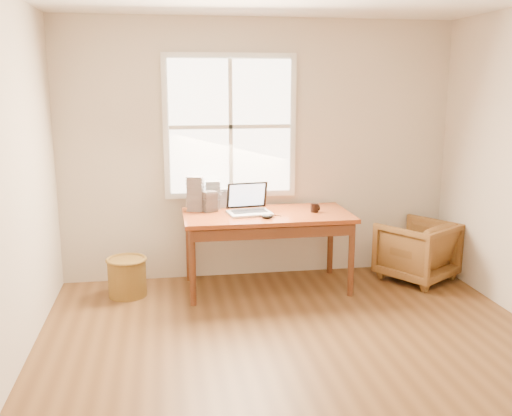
{
  "coord_description": "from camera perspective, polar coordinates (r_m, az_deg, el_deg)",
  "views": [
    {
      "loc": [
        -0.96,
        -3.44,
        1.96
      ],
      "look_at": [
        -0.13,
        1.65,
        0.84
      ],
      "focal_mm": 40.0,
      "sensor_mm": 36.0,
      "label": 1
    }
  ],
  "objects": [
    {
      "name": "cd_stack_d",
      "position": [
        5.73,
        -3.45,
        1.03
      ],
      "size": [
        0.18,
        0.16,
        0.19
      ],
      "primitive_type": "cube",
      "rotation": [
        0.0,
        0.0,
        0.26
      ],
      "color": "silver",
      "rests_on": "desk"
    },
    {
      "name": "coffee_mug",
      "position": [
        5.53,
        5.86,
        0.03
      ],
      "size": [
        0.09,
        0.09,
        0.09
      ],
      "primitive_type": "cylinder",
      "rotation": [
        0.0,
        0.0,
        -0.21
      ],
      "color": "black",
      "rests_on": "desk"
    },
    {
      "name": "mouse",
      "position": [
        5.24,
        1.1,
        -0.87
      ],
      "size": [
        0.13,
        0.1,
        0.04
      ],
      "primitive_type": "ellipsoid",
      "rotation": [
        0.0,
        0.0,
        -0.37
      ],
      "color": "black",
      "rests_on": "desk"
    },
    {
      "name": "armchair",
      "position": [
        6.04,
        15.77,
        -4.11
      ],
      "size": [
        0.91,
        0.91,
        0.61
      ],
      "primitive_type": "imported",
      "rotation": [
        0.0,
        0.0,
        3.71
      ],
      "color": "brown",
      "rests_on": "room_shell"
    },
    {
      "name": "room_shell",
      "position": [
        3.77,
        5.32,
        2.45
      ],
      "size": [
        4.04,
        4.54,
        2.64
      ],
      "color": "brown",
      "rests_on": "ground"
    },
    {
      "name": "cd_stack_a",
      "position": [
        5.66,
        -4.33,
        1.33
      ],
      "size": [
        0.15,
        0.13,
        0.28
      ],
      "primitive_type": "cube",
      "rotation": [
        0.0,
        0.0,
        -0.07
      ],
      "color": "#B2B5BD",
      "rests_on": "desk"
    },
    {
      "name": "desk",
      "position": [
        5.46,
        1.12,
        -0.74
      ],
      "size": [
        1.6,
        0.8,
        0.04
      ],
      "primitive_type": "cube",
      "color": "brown",
      "rests_on": "room_shell"
    },
    {
      "name": "cd_stack_c",
      "position": [
        5.58,
        -6.08,
        1.46
      ],
      "size": [
        0.18,
        0.16,
        0.34
      ],
      "primitive_type": "cube",
      "rotation": [
        0.0,
        0.0,
        -0.22
      ],
      "color": "#A3A3B1",
      "rests_on": "desk"
    },
    {
      "name": "laptop",
      "position": [
        5.39,
        -0.64,
        0.75
      ],
      "size": [
        0.4,
        0.42,
        0.27
      ],
      "primitive_type": null,
      "rotation": [
        0.0,
        0.0,
        0.13
      ],
      "color": "#A8ABAF",
      "rests_on": "desk"
    },
    {
      "name": "wicker_stool",
      "position": [
        5.54,
        -12.76,
        -6.8
      ],
      "size": [
        0.4,
        0.4,
        0.35
      ],
      "primitive_type": "cylinder",
      "rotation": [
        0.0,
        0.0,
        -0.14
      ],
      "color": "brown",
      "rests_on": "room_shell"
    },
    {
      "name": "cd_stack_b",
      "position": [
        5.54,
        -4.7,
        0.66
      ],
      "size": [
        0.16,
        0.15,
        0.2
      ],
      "primitive_type": "cube",
      "rotation": [
        0.0,
        0.0,
        0.4
      ],
      "color": "#25262A",
      "rests_on": "desk"
    }
  ]
}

